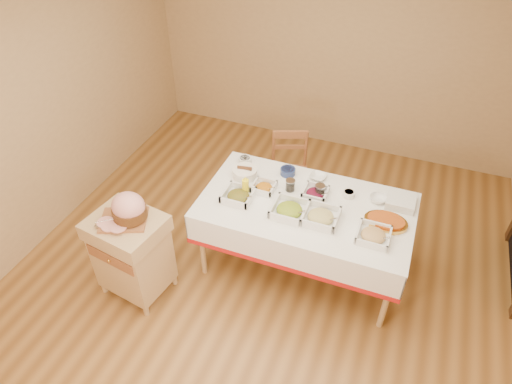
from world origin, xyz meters
The scene contains 22 objects.
room_shell centered at (0.00, 0.00, 1.30)m, with size 5.00×5.00×5.00m.
dining_table centered at (0.30, 0.30, 0.60)m, with size 1.82×1.02×0.76m.
butcher_cart centered at (-0.99, -0.50, 0.47)m, with size 0.66×0.57×0.83m.
dining_chair centered at (-0.09, 1.08, 0.45)m, with size 0.50×0.49×0.88m.
ham_on_board centered at (-0.95, -0.47, 0.94)m, with size 0.39×0.37×0.25m.
serving_dish_a centered at (-0.27, 0.16, 0.80)m, with size 0.26×0.26×0.11m.
serving_dish_b centered at (0.20, 0.14, 0.80)m, with size 0.29×0.29×0.12m.
serving_dish_c centered at (0.46, 0.16, 0.80)m, with size 0.28×0.28×0.12m.
serving_dish_d centered at (0.90, 0.10, 0.79)m, with size 0.26×0.26×0.10m.
serving_dish_e centered at (-0.11, 0.35, 0.79)m, with size 0.21×0.20×0.09m.
serving_dish_f centered at (0.34, 0.44, 0.79)m, with size 0.22×0.21×0.10m.
small_bowl_left centered at (-0.42, 0.68, 0.79)m, with size 0.12×0.12×0.06m.
small_bowl_mid centered at (0.02, 0.65, 0.79)m, with size 0.14×0.14×0.06m.
small_bowl_right centered at (0.61, 0.54, 0.79)m, with size 0.10×0.10×0.05m.
bowl_white_imported centered at (0.30, 0.69, 0.78)m, with size 0.15×0.15×0.04m, color silver.
bowl_small_imported centered at (0.87, 0.57, 0.78)m, with size 0.15×0.15×0.05m, color silver.
preserve_jar_left centered at (0.11, 0.44, 0.81)m, with size 0.09×0.09×0.11m.
preserve_jar_right centered at (0.37, 0.46, 0.81)m, with size 0.09×0.09×0.11m.
mustard_bottle centered at (-0.24, 0.25, 0.84)m, with size 0.06×0.06×0.19m.
bread_basket centered at (-0.34, 0.48, 0.80)m, with size 0.23×0.23×0.10m.
plate_stack centered at (1.05, 0.60, 0.80)m, with size 0.24×0.24×0.07m.
brass_platter centered at (0.97, 0.31, 0.78)m, with size 0.36×0.26×0.05m.
Camera 1 is at (0.96, -2.61, 3.33)m, focal length 32.00 mm.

